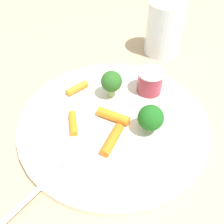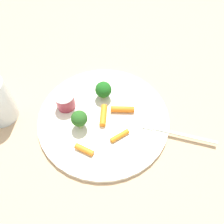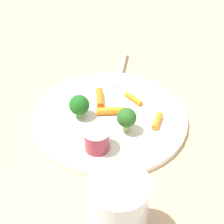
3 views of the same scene
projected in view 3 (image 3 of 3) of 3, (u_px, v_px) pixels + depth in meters
name	position (u px, v px, depth m)	size (l,w,h in m)	color
ground_plane	(110.00, 118.00, 0.62)	(2.40, 2.40, 0.00)	tan
plate	(110.00, 116.00, 0.62)	(0.31, 0.31, 0.01)	silver
sauce_cup	(97.00, 139.00, 0.53)	(0.05, 0.05, 0.04)	#952D3E
broccoli_floret_0	(79.00, 105.00, 0.59)	(0.04, 0.04, 0.05)	#8BB167
broccoli_floret_1	(127.00, 118.00, 0.55)	(0.04, 0.04, 0.05)	#96B56D
carrot_stick_0	(100.00, 98.00, 0.64)	(0.01, 0.01, 0.06)	orange
carrot_stick_1	(111.00, 111.00, 0.61)	(0.02, 0.02, 0.05)	orange
carrot_stick_2	(133.00, 99.00, 0.64)	(0.01, 0.01, 0.05)	orange
carrot_stick_3	(157.00, 121.00, 0.59)	(0.01, 0.01, 0.04)	orange
fork	(122.00, 68.00, 0.74)	(0.15, 0.10, 0.00)	#B7C0B3
drinking_glass	(118.00, 210.00, 0.40)	(0.08, 0.08, 0.11)	silver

